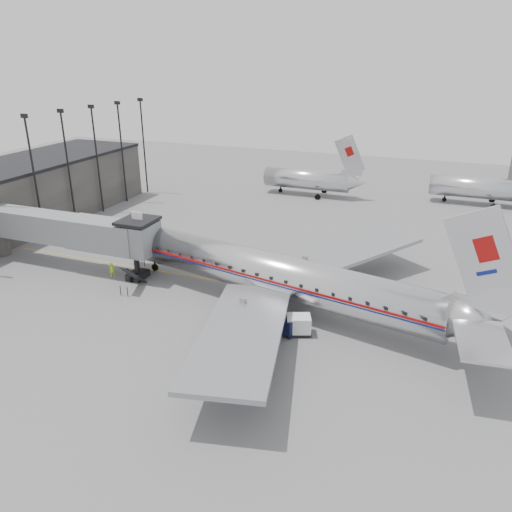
{
  "coord_description": "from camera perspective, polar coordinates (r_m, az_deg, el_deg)",
  "views": [
    {
      "loc": [
        19.19,
        -36.07,
        21.66
      ],
      "look_at": [
        2.81,
        6.39,
        3.2
      ],
      "focal_mm": 35.0,
      "sensor_mm": 36.0,
      "label": 1
    }
  ],
  "objects": [
    {
      "name": "distant_aircraft_mid",
      "position": [
        84.37,
        24.14,
        7.19
      ],
      "size": [
        16.39,
        3.2,
        10.26
      ],
      "color": "silver",
      "rests_on": "ground"
    },
    {
      "name": "ground",
      "position": [
        46.24,
        -6.14,
        -5.99
      ],
      "size": [
        160.0,
        160.0,
        0.0
      ],
      "primitive_type": "plane",
      "color": "slate",
      "rests_on": "ground"
    },
    {
      "name": "floodlight_masts",
      "position": [
        69.03,
        -22.34,
        9.34
      ],
      "size": [
        0.9,
        42.25,
        15.25
      ],
      "color": "black",
      "rests_on": "ground"
    },
    {
      "name": "baggage_cart_white",
      "position": [
        41.86,
        4.88,
        -7.8
      ],
      "size": [
        2.49,
        2.21,
        1.62
      ],
      "rotation": [
        0.0,
        0.0,
        0.37
      ],
      "color": "white",
      "rests_on": "ground"
    },
    {
      "name": "jet_bridge",
      "position": [
        56.3,
        -19.9,
        2.63
      ],
      "size": [
        21.0,
        6.2,
        7.1
      ],
      "color": "slate",
      "rests_on": "ground"
    },
    {
      "name": "airliner",
      "position": [
        44.94,
        2.69,
        -2.29
      ],
      "size": [
        38.97,
        35.76,
        12.46
      ],
      "rotation": [
        0.0,
        0.0,
        -0.2
      ],
      "color": "silver",
      "rests_on": "ground"
    },
    {
      "name": "service_van",
      "position": [
        35.69,
        -3.89,
        -12.97
      ],
      "size": [
        4.88,
        2.03,
        2.27
      ],
      "rotation": [
        0.0,
        0.0,
        -0.02
      ],
      "color": "silver",
      "rests_on": "ground"
    },
    {
      "name": "ramp_worker",
      "position": [
        54.18,
        -16.11,
        -1.52
      ],
      "size": [
        0.67,
        0.63,
        1.53
      ],
      "primitive_type": "imported",
      "rotation": [
        0.0,
        0.0,
        0.67
      ],
      "color": "#C1F81D",
      "rests_on": "ground"
    },
    {
      "name": "terminal",
      "position": [
        72.55,
        -27.23,
        5.53
      ],
      "size": [
        12.0,
        46.0,
        8.0
      ],
      "primitive_type": "cube",
      "color": "#3B3935",
      "rests_on": "ground"
    },
    {
      "name": "apron_line",
      "position": [
        50.01,
        0.05,
        -3.58
      ],
      "size": [
        60.0,
        0.15,
        0.01
      ],
      "primitive_type": "cube",
      "rotation": [
        0.0,
        0.0,
        1.57
      ],
      "color": "gold",
      "rests_on": "ground"
    },
    {
      "name": "baggage_cart_navy",
      "position": [
        41.87,
        3.43,
        -7.87
      ],
      "size": [
        2.24,
        1.97,
        1.47
      ],
      "rotation": [
        0.0,
        0.0,
        -0.33
      ],
      "color": "black",
      "rests_on": "ground"
    },
    {
      "name": "distant_aircraft_near",
      "position": [
        83.03,
        5.97,
        8.78
      ],
      "size": [
        16.39,
        3.2,
        10.26
      ],
      "color": "silver",
      "rests_on": "ground"
    }
  ]
}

